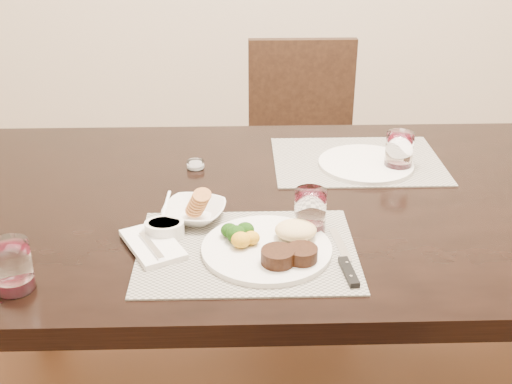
{
  "coord_description": "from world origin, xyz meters",
  "views": [
    {
      "loc": [
        -0.25,
        -1.41,
        1.46
      ],
      "look_at": [
        -0.21,
        -0.11,
        0.82
      ],
      "focal_mm": 45.0,
      "sensor_mm": 36.0,
      "label": 1
    }
  ],
  "objects_px": {
    "chair_far": "(302,146)",
    "dinner_plate": "(273,246)",
    "steak_knife": "(347,265)",
    "wine_glass_near": "(310,213)",
    "far_plate": "(366,164)",
    "cracker_bowl": "(194,211)"
  },
  "relations": [
    {
      "from": "steak_knife",
      "to": "far_plate",
      "type": "bearing_deg",
      "value": 69.42
    },
    {
      "from": "steak_knife",
      "to": "wine_glass_near",
      "type": "relative_size",
      "value": 2.37
    },
    {
      "from": "steak_knife",
      "to": "wine_glass_near",
      "type": "xyz_separation_m",
      "value": [
        -0.06,
        0.15,
        0.04
      ]
    },
    {
      "from": "wine_glass_near",
      "to": "far_plate",
      "type": "xyz_separation_m",
      "value": [
        0.19,
        0.34,
        -0.04
      ]
    },
    {
      "from": "dinner_plate",
      "to": "steak_knife",
      "type": "relative_size",
      "value": 1.19
    },
    {
      "from": "chair_far",
      "to": "dinner_plate",
      "type": "height_order",
      "value": "chair_far"
    },
    {
      "from": "dinner_plate",
      "to": "far_plate",
      "type": "height_order",
      "value": "dinner_plate"
    },
    {
      "from": "cracker_bowl",
      "to": "chair_far",
      "type": "bearing_deg",
      "value": 71.25
    },
    {
      "from": "dinner_plate",
      "to": "cracker_bowl",
      "type": "height_order",
      "value": "cracker_bowl"
    },
    {
      "from": "chair_far",
      "to": "wine_glass_near",
      "type": "relative_size",
      "value": 9.23
    },
    {
      "from": "dinner_plate",
      "to": "far_plate",
      "type": "bearing_deg",
      "value": 80.05
    },
    {
      "from": "chair_far",
      "to": "cracker_bowl",
      "type": "height_order",
      "value": "chair_far"
    },
    {
      "from": "far_plate",
      "to": "dinner_plate",
      "type": "bearing_deg",
      "value": -122.4
    },
    {
      "from": "chair_far",
      "to": "cracker_bowl",
      "type": "xyz_separation_m",
      "value": [
        -0.36,
        -1.05,
        0.27
      ]
    },
    {
      "from": "cracker_bowl",
      "to": "wine_glass_near",
      "type": "xyz_separation_m",
      "value": [
        0.26,
        -0.06,
        0.02
      ]
    },
    {
      "from": "chair_far",
      "to": "far_plate",
      "type": "distance_m",
      "value": 0.81
    },
    {
      "from": "steak_knife",
      "to": "cracker_bowl",
      "type": "relative_size",
      "value": 1.36
    },
    {
      "from": "cracker_bowl",
      "to": "far_plate",
      "type": "relative_size",
      "value": 0.66
    },
    {
      "from": "steak_knife",
      "to": "far_plate",
      "type": "relative_size",
      "value": 0.9
    },
    {
      "from": "far_plate",
      "to": "chair_far",
      "type": "bearing_deg",
      "value": 96.97
    },
    {
      "from": "chair_far",
      "to": "dinner_plate",
      "type": "xyz_separation_m",
      "value": [
        -0.18,
        -1.2,
        0.27
      ]
    },
    {
      "from": "dinner_plate",
      "to": "far_plate",
      "type": "distance_m",
      "value": 0.52
    }
  ]
}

